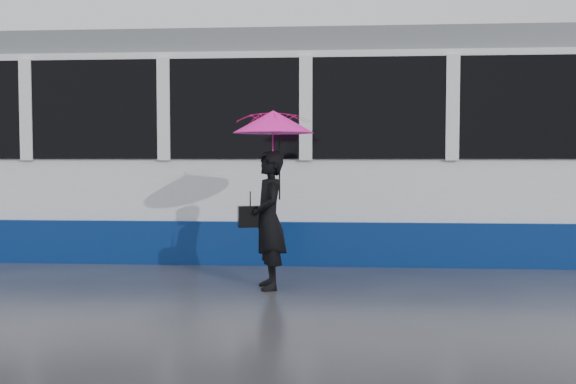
{
  "coord_description": "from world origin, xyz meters",
  "views": [
    {
      "loc": [
        1.13,
        -7.64,
        1.51
      ],
      "look_at": [
        0.57,
        0.09,
        1.1
      ],
      "focal_mm": 40.0,
      "sensor_mm": 36.0,
      "label": 1
    }
  ],
  "objects": [
    {
      "name": "rails",
      "position": [
        0.0,
        2.5,
        0.01
      ],
      "size": [
        34.0,
        1.51,
        0.02
      ],
      "color": "#3F3D38",
      "rests_on": "ground"
    },
    {
      "name": "ground",
      "position": [
        0.0,
        0.0,
        0.0
      ],
      "size": [
        90.0,
        90.0,
        0.0
      ],
      "primitive_type": "plane",
      "color": "#29292D",
      "rests_on": "ground"
    },
    {
      "name": "handbag",
      "position": [
        0.16,
        -0.3,
        0.83
      ],
      "size": [
        0.31,
        0.2,
        0.43
      ],
      "rotation": [
        0.0,
        0.0,
        0.27
      ],
      "color": "black",
      "rests_on": "ground"
    },
    {
      "name": "umbrella",
      "position": [
        0.43,
        -0.32,
        1.74
      ],
      "size": [
        1.15,
        1.15,
        1.07
      ],
      "rotation": [
        0.0,
        0.0,
        0.27
      ],
      "color": "#E41385",
      "rests_on": "ground"
    },
    {
      "name": "tram",
      "position": [
        3.24,
        2.5,
        1.64
      ],
      "size": [
        26.0,
        2.56,
        3.35
      ],
      "color": "white",
      "rests_on": "ground"
    },
    {
      "name": "woman",
      "position": [
        0.38,
        -0.32,
        0.8
      ],
      "size": [
        0.52,
        0.66,
        1.59
      ],
      "primitive_type": "imported",
      "rotation": [
        0.0,
        0.0,
        -1.3
      ],
      "color": "black",
      "rests_on": "ground"
    }
  ]
}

